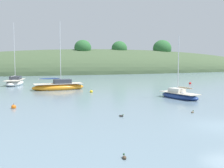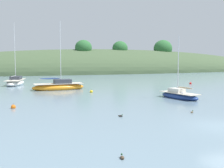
# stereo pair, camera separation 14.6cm
# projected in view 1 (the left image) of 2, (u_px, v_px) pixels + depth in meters

# --- Properties ---
(ground_plane) EXTENTS (400.00, 400.00, 0.00)m
(ground_plane) POSITION_uv_depth(u_px,v_px,m) (224.00, 127.00, 17.72)
(ground_plane) COLOR slate
(far_shoreline_hill) EXTENTS (150.00, 36.00, 21.01)m
(far_shoreline_hill) POSITION_uv_depth(u_px,v_px,m) (113.00, 72.00, 101.83)
(far_shoreline_hill) COLOR #425638
(far_shoreline_hill) RESTS_ON ground
(sailboat_white_near) EXTENTS (2.71, 5.67, 7.38)m
(sailboat_white_near) POSITION_uv_depth(u_px,v_px,m) (179.00, 95.00, 30.90)
(sailboat_white_near) COLOR navy
(sailboat_white_near) RESTS_ON ground
(sailboat_black_sloop) EXTENTS (4.43, 8.21, 11.40)m
(sailboat_black_sloop) POSITION_uv_depth(u_px,v_px,m) (15.00, 82.00, 47.86)
(sailboat_black_sloop) COLOR white
(sailboat_black_sloop) RESTS_ON ground
(sailboat_blue_center) EXTENTS (7.84, 2.80, 10.44)m
(sailboat_blue_center) POSITION_uv_depth(u_px,v_px,m) (59.00, 87.00, 40.10)
(sailboat_blue_center) COLOR orange
(sailboat_blue_center) RESTS_ON ground
(mooring_buoy_inner) EXTENTS (0.44, 0.44, 0.54)m
(mooring_buoy_inner) POSITION_uv_depth(u_px,v_px,m) (190.00, 83.00, 49.73)
(mooring_buoy_inner) COLOR red
(mooring_buoy_inner) RESTS_ON ground
(mooring_buoy_outer) EXTENTS (0.44, 0.44, 0.54)m
(mooring_buoy_outer) POSITION_uv_depth(u_px,v_px,m) (91.00, 92.00, 36.50)
(mooring_buoy_outer) COLOR yellow
(mooring_buoy_outer) RESTS_ON ground
(mooring_buoy_channel) EXTENTS (0.44, 0.44, 0.54)m
(mooring_buoy_channel) POSITION_uv_depth(u_px,v_px,m) (14.00, 107.00, 24.43)
(mooring_buoy_channel) COLOR orange
(mooring_buoy_channel) RESTS_ON ground
(duck_lone_left) EXTENTS (0.36, 0.38, 0.24)m
(duck_lone_left) POSITION_uv_depth(u_px,v_px,m) (121.00, 116.00, 20.85)
(duck_lone_left) COLOR #2D2823
(duck_lone_left) RESTS_ON ground
(duck_lead) EXTENTS (0.41, 0.32, 0.24)m
(duck_lead) POSITION_uv_depth(u_px,v_px,m) (193.00, 112.00, 22.40)
(duck_lead) COLOR brown
(duck_lead) RESTS_ON ground
(duck_lone_right) EXTENTS (0.26, 0.42, 0.24)m
(duck_lone_right) POSITION_uv_depth(u_px,v_px,m) (124.00, 157.00, 11.93)
(duck_lone_right) COLOR #473828
(duck_lone_right) RESTS_ON ground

